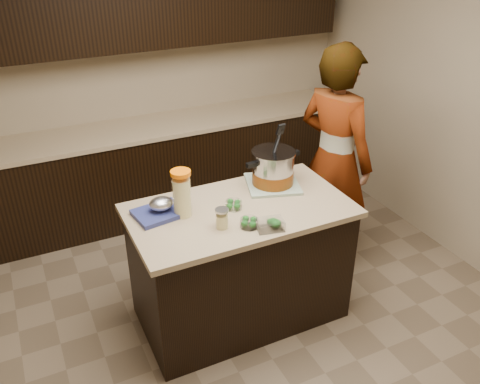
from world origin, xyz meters
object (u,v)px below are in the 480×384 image
object	(u,v)px
island	(240,263)
person	(334,159)
stock_pot	(273,170)
lemonade_pitcher	(182,195)

from	to	relation	value
island	person	xyz separation A→B (m)	(0.98, 0.34, 0.46)
stock_pot	lemonade_pitcher	bearing A→B (deg)	-177.14
island	lemonade_pitcher	distance (m)	0.70
stock_pot	person	world-z (taller)	person
stock_pot	person	bearing A→B (deg)	7.47
island	stock_pot	world-z (taller)	stock_pot
lemonade_pitcher	person	xyz separation A→B (m)	(1.35, 0.26, -0.13)
stock_pot	person	size ratio (longest dim) A/B	0.24
stock_pot	lemonade_pitcher	xyz separation A→B (m)	(-0.71, -0.11, 0.02)
lemonade_pitcher	person	world-z (taller)	person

